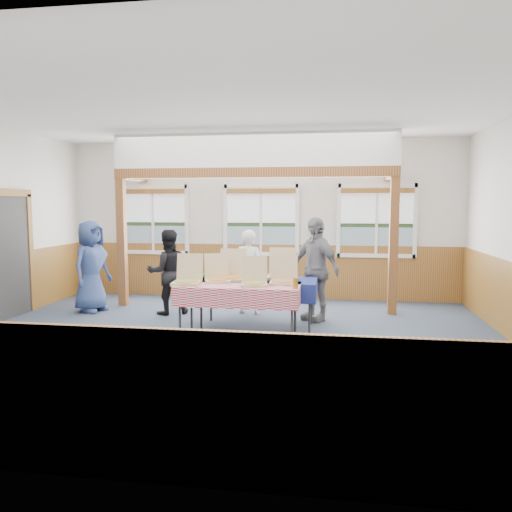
% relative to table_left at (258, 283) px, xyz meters
% --- Properties ---
extents(floor, '(8.00, 8.00, 0.00)m').
position_rel_table_left_xyz_m(floor, '(-0.29, -0.99, -0.70)').
color(floor, '#2A3844').
rests_on(floor, ground).
extents(ceiling, '(8.00, 8.00, 0.00)m').
position_rel_table_left_xyz_m(ceiling, '(-0.29, -0.99, 2.50)').
color(ceiling, white).
rests_on(ceiling, wall_back).
extents(wall_back, '(8.00, 0.00, 8.00)m').
position_rel_table_left_xyz_m(wall_back, '(-0.29, 2.51, 0.90)').
color(wall_back, silver).
rests_on(wall_back, floor).
extents(wall_front, '(8.00, 0.00, 8.00)m').
position_rel_table_left_xyz_m(wall_front, '(-0.29, -4.49, 0.90)').
color(wall_front, silver).
rests_on(wall_front, floor).
extents(wainscot_back, '(7.98, 0.05, 1.10)m').
position_rel_table_left_xyz_m(wainscot_back, '(-0.29, 2.49, -0.15)').
color(wainscot_back, brown).
rests_on(wainscot_back, floor).
extents(wainscot_front, '(7.98, 0.05, 1.10)m').
position_rel_table_left_xyz_m(wainscot_front, '(-0.29, -4.46, -0.15)').
color(wainscot_front, brown).
rests_on(wainscot_front, floor).
extents(cased_opening, '(0.06, 1.30, 2.10)m').
position_rel_table_left_xyz_m(cased_opening, '(-4.25, -0.09, 0.35)').
color(cased_opening, '#2E2E2E').
rests_on(cased_opening, wall_left).
extents(window_left, '(1.56, 0.10, 1.46)m').
position_rel_table_left_xyz_m(window_left, '(-2.59, 2.47, 0.98)').
color(window_left, white).
rests_on(window_left, wall_back).
extents(window_mid, '(1.56, 0.10, 1.46)m').
position_rel_table_left_xyz_m(window_mid, '(-0.29, 2.47, 0.98)').
color(window_mid, white).
rests_on(window_mid, wall_back).
extents(window_right, '(1.56, 0.10, 1.46)m').
position_rel_table_left_xyz_m(window_right, '(2.01, 2.47, 0.98)').
color(window_right, white).
rests_on(window_right, wall_back).
extents(post_left, '(0.15, 0.15, 2.40)m').
position_rel_table_left_xyz_m(post_left, '(-2.79, 1.31, 0.50)').
color(post_left, '#533112').
rests_on(post_left, floor).
extents(post_right, '(0.15, 0.15, 2.40)m').
position_rel_table_left_xyz_m(post_right, '(2.21, 1.31, 0.50)').
color(post_right, '#533112').
rests_on(post_right, floor).
extents(cross_beam, '(5.15, 0.18, 0.18)m').
position_rel_table_left_xyz_m(cross_beam, '(-0.29, 1.31, 1.79)').
color(cross_beam, '#533112').
rests_on(cross_beam, post_left).
extents(table_left, '(1.88, 0.92, 0.76)m').
position_rel_table_left_xyz_m(table_left, '(0.00, 0.00, 0.00)').
color(table_left, '#2E2E2E').
rests_on(table_left, floor).
extents(table_right, '(1.96, 1.45, 0.76)m').
position_rel_table_left_xyz_m(table_right, '(-0.20, -0.51, -0.00)').
color(table_right, '#2E2E2E').
rests_on(table_right, floor).
extents(pizza_box_a, '(0.44, 0.53, 0.47)m').
position_rel_table_left_xyz_m(pizza_box_a, '(-0.40, -0.11, 0.13)').
color(pizza_box_a, tan).
rests_on(pizza_box_a, table_left).
extents(pizza_box_b, '(0.44, 0.53, 0.47)m').
position_rel_table_left_xyz_m(pizza_box_b, '(0.35, 0.16, 0.13)').
color(pizza_box_b, tan).
rests_on(pizza_box_b, table_left).
extents(pizza_box_c, '(0.42, 0.51, 0.43)m').
position_rel_table_left_xyz_m(pizza_box_c, '(-0.96, -0.60, 0.12)').
color(pizza_box_c, tan).
rests_on(pizza_box_c, table_right).
extents(pizza_box_d, '(0.49, 0.55, 0.41)m').
position_rel_table_left_xyz_m(pizza_box_d, '(-0.57, -0.32, 0.12)').
color(pizza_box_d, tan).
rests_on(pizza_box_d, table_right).
extents(pizza_box_e, '(0.43, 0.50, 0.40)m').
position_rel_table_left_xyz_m(pizza_box_e, '(0.04, -0.59, 0.12)').
color(pizza_box_e, tan).
rests_on(pizza_box_e, table_right).
extents(pizza_box_f, '(0.40, 0.49, 0.43)m').
position_rel_table_left_xyz_m(pizza_box_f, '(0.45, -0.36, 0.12)').
color(pizza_box_f, tan).
rests_on(pizza_box_f, table_right).
extents(veggie_tray, '(0.37, 0.37, 0.09)m').
position_rel_table_left_xyz_m(veggie_tray, '(-0.75, -0.00, 0.09)').
color(veggie_tray, black).
rests_on(veggie_tray, table_left).
extents(drink_glass, '(0.07, 0.07, 0.15)m').
position_rel_table_left_xyz_m(drink_glass, '(0.65, -0.76, 0.13)').
color(drink_glass, '#9A6919').
rests_on(drink_glass, table_right).
extents(woman_white, '(0.59, 0.44, 1.49)m').
position_rel_table_left_xyz_m(woman_white, '(-0.29, 0.93, 0.04)').
color(woman_white, silver).
rests_on(woman_white, floor).
extents(woman_black, '(0.90, 0.84, 1.49)m').
position_rel_table_left_xyz_m(woman_black, '(-1.70, 0.71, 0.04)').
color(woman_black, black).
rests_on(woman_black, floor).
extents(man_blue, '(0.72, 0.91, 1.63)m').
position_rel_table_left_xyz_m(man_blue, '(-3.12, 0.70, 0.12)').
color(man_blue, '#32467D').
rests_on(man_blue, floor).
extents(person_grey, '(1.02, 1.00, 1.72)m').
position_rel_table_left_xyz_m(person_grey, '(0.87, 0.62, 0.16)').
color(person_grey, slate).
rests_on(person_grey, floor).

